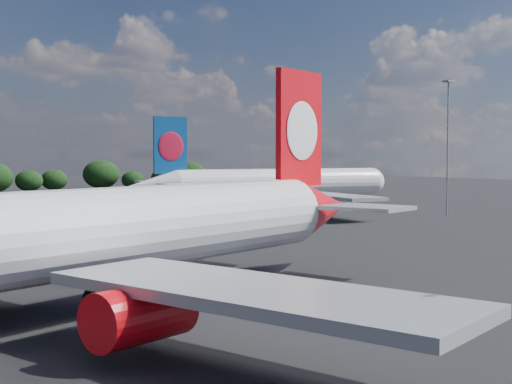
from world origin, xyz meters
TOP-DOWN VIEW (x-y plane):
  - qantas_airliner at (5.67, 13.14)m, footprint 54.88×52.65m
  - china_southern_airliner at (62.92, 75.87)m, footprint 53.03×50.52m
  - floodlight_mast_near at (86.09, 54.39)m, footprint 1.60×1.60m

SIDE VIEW (x-z plane):
  - china_southern_airliner at x=62.92m, z-range -3.38..13.92m
  - qantas_airliner at x=5.67m, z-range -3.57..14.69m
  - floodlight_mast_near at x=86.09m, z-range 3.35..27.29m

